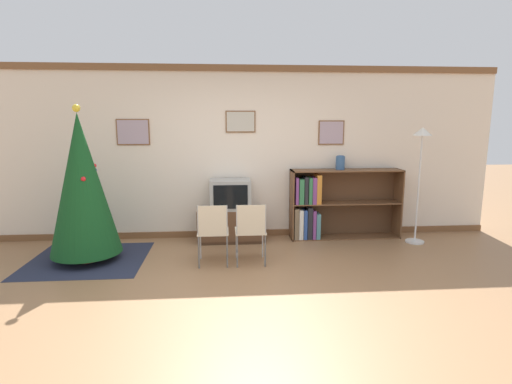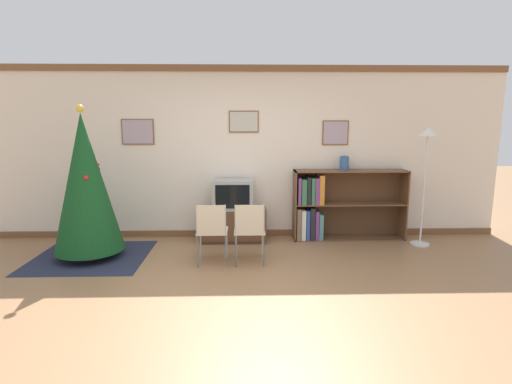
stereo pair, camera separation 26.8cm
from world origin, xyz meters
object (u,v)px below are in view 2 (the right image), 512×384
at_px(christmas_tree, 86,184).
at_px(tv_console, 233,224).
at_px(folding_chair_left, 212,230).
at_px(folding_chair_right, 250,230).
at_px(standing_lamp, 426,156).
at_px(vase, 344,163).
at_px(television, 233,194).
at_px(bookshelf, 328,206).

bearing_deg(christmas_tree, tv_console, 20.31).
relative_size(folding_chair_left, folding_chair_right, 1.00).
bearing_deg(standing_lamp, tv_console, 173.91).
xyz_separation_m(tv_console, standing_lamp, (2.85, -0.30, 1.10)).
distance_m(christmas_tree, folding_chair_right, 2.29).
bearing_deg(christmas_tree, vase, 12.47).
bearing_deg(vase, tv_console, -176.90).
distance_m(television, folding_chair_right, 1.13).
bearing_deg(vase, standing_lamp, -19.77).
height_order(television, vase, vase).
xyz_separation_m(vase, standing_lamp, (1.11, -0.40, 0.14)).
bearing_deg(television, tv_console, 90.00).
bearing_deg(christmas_tree, bookshelf, 12.73).
xyz_separation_m(television, bookshelf, (1.50, 0.06, -0.21)).
relative_size(christmas_tree, standing_lamp, 1.17).
relative_size(folding_chair_left, standing_lamp, 0.46).
distance_m(christmas_tree, standing_lamp, 4.82).
height_order(christmas_tree, folding_chair_right, christmas_tree).
relative_size(christmas_tree, bookshelf, 1.18).
distance_m(folding_chair_left, bookshelf, 2.08).
relative_size(television, folding_chair_right, 0.76).
bearing_deg(bookshelf, folding_chair_right, -138.16).
bearing_deg(bookshelf, christmas_tree, -167.27).
height_order(tv_console, folding_chair_left, folding_chair_left).
distance_m(christmas_tree, tv_console, 2.22).
xyz_separation_m(bookshelf, standing_lamp, (1.35, -0.36, 0.82)).
distance_m(television, standing_lamp, 2.93).
bearing_deg(folding_chair_left, television, 77.08).
height_order(bookshelf, standing_lamp, standing_lamp).
height_order(television, bookshelf, bookshelf).
relative_size(tv_console, vase, 4.64).
height_order(christmas_tree, vase, christmas_tree).
bearing_deg(television, vase, 3.18).
bearing_deg(bookshelf, vase, 8.79).
distance_m(bookshelf, vase, 0.72).
height_order(television, standing_lamp, standing_lamp).
relative_size(christmas_tree, folding_chair_right, 2.51).
xyz_separation_m(television, folding_chair_right, (0.24, -1.06, -0.27)).
height_order(folding_chair_left, vase, vase).
height_order(tv_console, folding_chair_right, folding_chair_right).
xyz_separation_m(folding_chair_left, vase, (1.98, 1.16, 0.74)).
xyz_separation_m(folding_chair_right, bookshelf, (1.26, 1.12, 0.06)).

